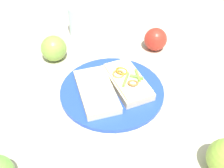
{
  "coord_description": "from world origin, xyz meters",
  "views": [
    {
      "loc": [
        -0.54,
        0.14,
        0.54
      ],
      "look_at": [
        0.0,
        0.0,
        0.03
      ],
      "focal_mm": 44.28,
      "sensor_mm": 36.0,
      "label": 1
    }
  ],
  "objects_px": {
    "bread_slice_side": "(96,91)",
    "apple_0": "(155,39)",
    "plate": "(112,91)",
    "drinking_glass": "(77,21)",
    "sandwich": "(127,81)",
    "apple_3": "(54,48)"
  },
  "relations": [
    {
      "from": "bread_slice_side",
      "to": "apple_0",
      "type": "height_order",
      "value": "apple_0"
    },
    {
      "from": "plate",
      "to": "drinking_glass",
      "type": "xyz_separation_m",
      "value": [
        0.32,
        0.04,
        0.05
      ]
    },
    {
      "from": "plate",
      "to": "apple_0",
      "type": "relative_size",
      "value": 3.84
    },
    {
      "from": "plate",
      "to": "bread_slice_side",
      "type": "bearing_deg",
      "value": 98.33
    },
    {
      "from": "apple_0",
      "to": "drinking_glass",
      "type": "xyz_separation_m",
      "value": [
        0.16,
        0.23,
        0.02
      ]
    },
    {
      "from": "sandwich",
      "to": "plate",
      "type": "bearing_deg",
      "value": -90.04
    },
    {
      "from": "sandwich",
      "to": "drinking_glass",
      "type": "bearing_deg",
      "value": -173.4
    },
    {
      "from": "bread_slice_side",
      "to": "apple_3",
      "type": "distance_m",
      "value": 0.22
    },
    {
      "from": "sandwich",
      "to": "apple_0",
      "type": "height_order",
      "value": "apple_0"
    },
    {
      "from": "bread_slice_side",
      "to": "sandwich",
      "type": "bearing_deg",
      "value": 96.56
    },
    {
      "from": "sandwich",
      "to": "apple_0",
      "type": "relative_size",
      "value": 2.41
    },
    {
      "from": "plate",
      "to": "apple_3",
      "type": "bearing_deg",
      "value": 34.54
    },
    {
      "from": "plate",
      "to": "sandwich",
      "type": "distance_m",
      "value": 0.05
    },
    {
      "from": "bread_slice_side",
      "to": "plate",
      "type": "bearing_deg",
      "value": 96.58
    },
    {
      "from": "sandwich",
      "to": "drinking_glass",
      "type": "xyz_separation_m",
      "value": [
        0.32,
        0.08,
        0.03
      ]
    },
    {
      "from": "plate",
      "to": "apple_3",
      "type": "relative_size",
      "value": 3.57
    },
    {
      "from": "bread_slice_side",
      "to": "apple_3",
      "type": "bearing_deg",
      "value": -157.93
    },
    {
      "from": "plate",
      "to": "sandwich",
      "type": "xyz_separation_m",
      "value": [
        0.01,
        -0.05,
        0.02
      ]
    },
    {
      "from": "sandwich",
      "to": "apple_0",
      "type": "bearing_deg",
      "value": 129.23
    },
    {
      "from": "plate",
      "to": "apple_0",
      "type": "bearing_deg",
      "value": -48.98
    },
    {
      "from": "plate",
      "to": "bread_slice_side",
      "type": "height_order",
      "value": "bread_slice_side"
    },
    {
      "from": "plate",
      "to": "bread_slice_side",
      "type": "xyz_separation_m",
      "value": [
        -0.01,
        0.05,
        0.02
      ]
    }
  ]
}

